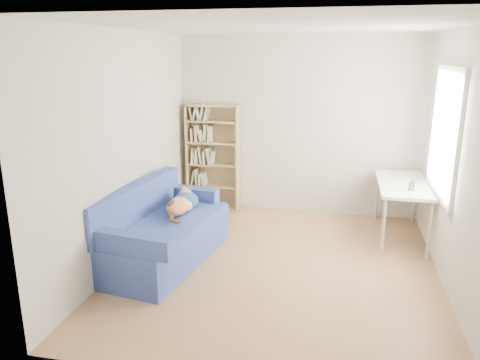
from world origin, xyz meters
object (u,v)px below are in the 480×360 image
(sofa, at_px, (162,232))
(pen_cup, at_px, (412,186))
(bookshelf, at_px, (213,161))
(desk, at_px, (403,188))

(sofa, relative_size, pen_cup, 13.38)
(pen_cup, bearing_deg, bookshelf, 160.35)
(bookshelf, distance_m, pen_cup, 2.90)
(desk, distance_m, pen_cup, 0.34)
(sofa, xyz_separation_m, bookshelf, (0.08, 1.93, 0.40))
(sofa, distance_m, desk, 3.06)
(desk, bearing_deg, bookshelf, 166.12)
(sofa, distance_m, bookshelf, 1.98)
(desk, bearing_deg, pen_cup, -80.05)
(bookshelf, height_order, desk, bookshelf)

